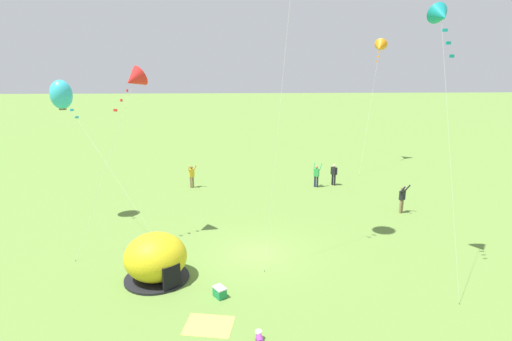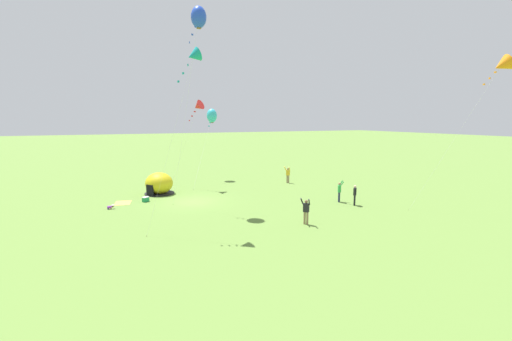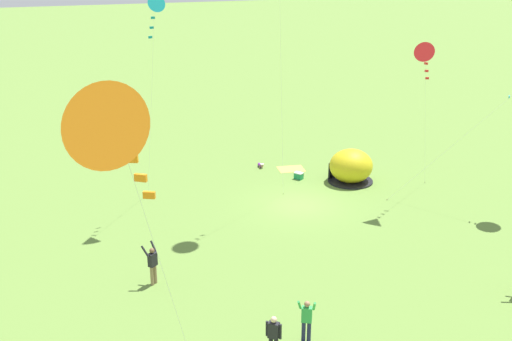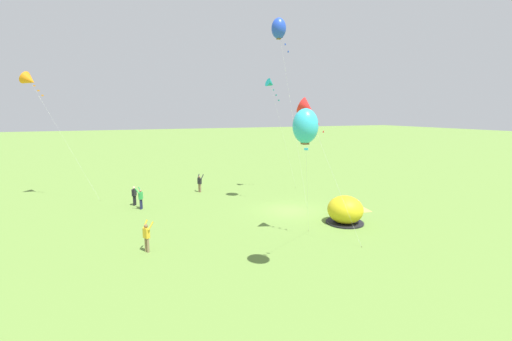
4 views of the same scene
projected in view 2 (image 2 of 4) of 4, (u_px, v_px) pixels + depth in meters
The scene contains 14 objects.
ground_plane at pixel (194, 202), 30.05m from camera, with size 300.00×300.00×0.00m, color olive.
popup_tent at pixel (159, 184), 33.10m from camera, with size 2.81×2.81×2.10m.
picnic_blanket at pixel (123, 203), 29.60m from camera, with size 1.70×1.30×0.01m, color gold.
cooler_box at pixel (146, 199), 30.03m from camera, with size 0.60×0.64×0.44m.
toddler_crawling at pixel (111, 207), 27.58m from camera, with size 0.28×0.55×0.32m.
person_near_tent at pixel (355, 194), 28.67m from camera, with size 0.45×0.44×1.72m.
person_flying_kite at pixel (306, 210), 23.45m from camera, with size 0.72×0.67×1.89m.
person_arms_raised at pixel (339, 191), 29.83m from camera, with size 0.72×0.66×1.89m.
person_watching_sky at pixel (288, 174), 38.78m from camera, with size 0.72×0.65×1.89m.
kite_blue at pixel (199, 17), 26.43m from camera, with size 2.11×2.82×15.83m.
kite_teal at pixel (193, 56), 21.12m from camera, with size 0.95×3.87×11.62m.
kite_cyan at pixel (212, 116), 40.75m from camera, with size 6.41×4.55×8.42m.
kite_orange at pixel (502, 65), 25.13m from camera, with size 3.80×6.12×11.90m.
kite_red at pixel (198, 106), 35.08m from camera, with size 3.62×3.30×9.16m.
Camera 2 is at (28.95, -7.14, 7.18)m, focal length 24.00 mm.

